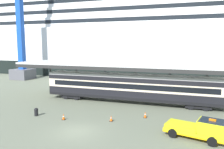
# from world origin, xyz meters

# --- Properties ---
(ground_plane) EXTENTS (400.00, 400.00, 0.00)m
(ground_plane) POSITION_xyz_m (0.00, 0.00, 0.00)
(ground_plane) COLOR #686E5A
(cruise_ship) EXTENTS (127.32, 31.83, 34.30)m
(cruise_ship) POSITION_xyz_m (-10.44, 48.35, 11.85)
(cruise_ship) COLOR black
(cruise_ship) RESTS_ON ground
(platform_canopy) EXTENTS (35.84, 5.94, 5.56)m
(platform_canopy) POSITION_xyz_m (2.28, 12.84, 5.27)
(platform_canopy) COLOR silver
(platform_canopy) RESTS_ON ground
(train_carriage) EXTENTS (25.28, 2.81, 4.11)m
(train_carriage) POSITION_xyz_m (2.28, 12.37, 2.31)
(train_carriage) COLOR black
(train_carriage) RESTS_ON ground
(service_truck) EXTENTS (5.54, 3.25, 2.02)m
(service_truck) POSITION_xyz_m (11.25, 1.87, 0.99)
(service_truck) COLOR yellow
(service_truck) RESTS_ON ground
(traffic_cone_near) EXTENTS (0.36, 0.36, 0.67)m
(traffic_cone_near) POSITION_xyz_m (-3.02, 2.66, 0.33)
(traffic_cone_near) COLOR black
(traffic_cone_near) RESTS_ON ground
(traffic_cone_mid) EXTENTS (0.36, 0.36, 0.65)m
(traffic_cone_mid) POSITION_xyz_m (2.20, 3.86, 0.32)
(traffic_cone_mid) COLOR black
(traffic_cone_mid) RESTS_ON ground
(traffic_cone_far) EXTENTS (0.36, 0.36, 0.70)m
(traffic_cone_far) POSITION_xyz_m (5.52, 6.26, 0.34)
(traffic_cone_far) COLOR black
(traffic_cone_far) RESTS_ON ground
(quay_bollard) EXTENTS (0.48, 0.48, 0.96)m
(quay_bollard) POSITION_xyz_m (-6.80, 2.87, 0.52)
(quay_bollard) COLOR black
(quay_bollard) RESTS_ON ground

